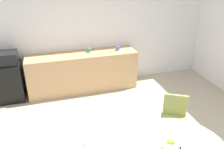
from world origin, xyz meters
The scene contains 8 objects.
wall_back centered at (0.00, 3.00, 1.30)m, with size 6.00×0.10×2.60m, color silver.
counter_block centered at (-0.22, 2.65, 0.45)m, with size 2.49×0.60×0.90m, color tan.
mini_fridge centered at (-1.81, 2.65, 0.41)m, with size 0.54×0.54×0.83m, color black.
microwave centered at (-1.81, 2.65, 0.96)m, with size 0.48×0.38×0.26m, color black.
chair_olive centered at (0.89, 0.44, 0.52)m, with size 0.57×0.57×0.83m.
fruit_bowl centered at (0.32, -0.40, 0.78)m, with size 0.22×0.22×0.11m.
mug_white centered at (-0.04, 2.71, 0.95)m, with size 0.13×0.08×0.09m.
mug_green centered at (0.63, 2.65, 0.95)m, with size 0.13×0.08×0.09m.
Camera 1 is at (-0.96, -2.28, 2.72)m, focal length 37.45 mm.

